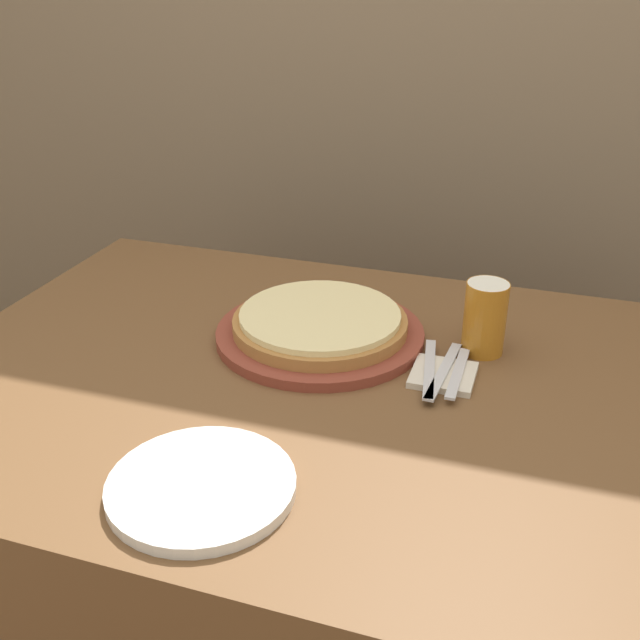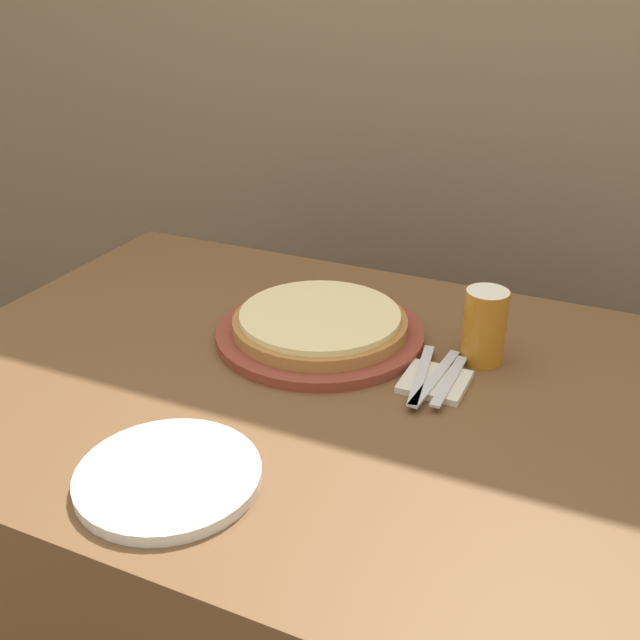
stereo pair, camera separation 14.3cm
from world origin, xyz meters
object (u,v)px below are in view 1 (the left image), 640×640
dinner_plate (201,486)px  spoon (458,373)px  dinner_knife (444,371)px  beer_glass (485,315)px  pizza_on_board (320,327)px  fork (429,369)px

dinner_plate → spoon: bearing=54.6°
dinner_plate → dinner_knife: size_ratio=1.27×
beer_glass → dinner_knife: bearing=-113.2°
pizza_on_board → beer_glass: (0.30, 0.05, 0.05)m
beer_glass → spoon: bearing=-102.5°
fork → spoon: same height
pizza_on_board → dinner_plate: pizza_on_board is taller
fork → spoon: (0.05, 0.00, 0.00)m
beer_glass → dinner_knife: 0.14m
spoon → dinner_knife: bearing=180.0°
beer_glass → fork: 0.15m
fork → spoon: size_ratio=1.18×
pizza_on_board → spoon: 0.29m
beer_glass → spoon: beer_glass is taller
pizza_on_board → beer_glass: 0.31m
dinner_knife → spoon: size_ratio=1.18×
pizza_on_board → dinner_knife: 0.26m
pizza_on_board → dinner_plate: bearing=-91.7°
spoon → beer_glass: bearing=77.5°
spoon → pizza_on_board: bearing=165.2°
pizza_on_board → fork: (0.23, -0.07, -0.01)m
beer_glass → dinner_plate: (-0.32, -0.53, -0.07)m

